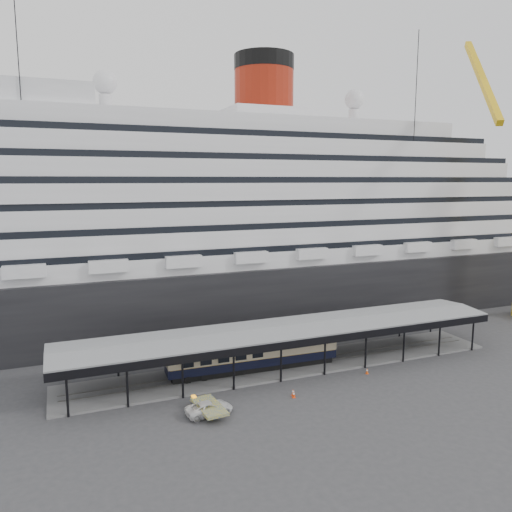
# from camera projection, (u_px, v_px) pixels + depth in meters

# --- Properties ---
(ground) EXTENTS (200.00, 200.00, 0.00)m
(ground) POSITION_uv_depth(u_px,v_px,m) (307.00, 381.00, 58.02)
(ground) COLOR #353538
(ground) RESTS_ON ground
(cruise_ship) EXTENTS (130.00, 30.00, 43.90)m
(cruise_ship) POSITION_uv_depth(u_px,v_px,m) (221.00, 208.00, 84.58)
(cruise_ship) COLOR black
(cruise_ship) RESTS_ON ground
(platform_canopy) EXTENTS (56.00, 9.18, 5.30)m
(platform_canopy) POSITION_uv_depth(u_px,v_px,m) (288.00, 348.00, 62.25)
(platform_canopy) COLOR slate
(platform_canopy) RESTS_ON ground
(port_truck) EXTENTS (4.96, 2.65, 1.32)m
(port_truck) POSITION_uv_depth(u_px,v_px,m) (209.00, 408.00, 49.65)
(port_truck) COLOR silver
(port_truck) RESTS_ON ground
(pullman_carriage) EXTENTS (21.34, 3.46, 20.88)m
(pullman_carriage) POSITION_uv_depth(u_px,v_px,m) (254.00, 351.00, 60.49)
(pullman_carriage) COLOR black
(pullman_carriage) RESTS_ON ground
(traffic_cone_left) EXTENTS (0.44, 0.44, 0.73)m
(traffic_cone_left) POSITION_uv_depth(u_px,v_px,m) (294.00, 394.00, 53.55)
(traffic_cone_left) COLOR #F03C0D
(traffic_cone_left) RESTS_ON ground
(traffic_cone_mid) EXTENTS (0.52, 0.52, 0.76)m
(traffic_cone_mid) POSITION_uv_depth(u_px,v_px,m) (293.00, 392.00, 54.05)
(traffic_cone_mid) COLOR #E4430C
(traffic_cone_mid) RESTS_ON ground
(traffic_cone_right) EXTENTS (0.41, 0.41, 0.71)m
(traffic_cone_right) POSITION_uv_depth(u_px,v_px,m) (367.00, 371.00, 60.11)
(traffic_cone_right) COLOR #F7540D
(traffic_cone_right) RESTS_ON ground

